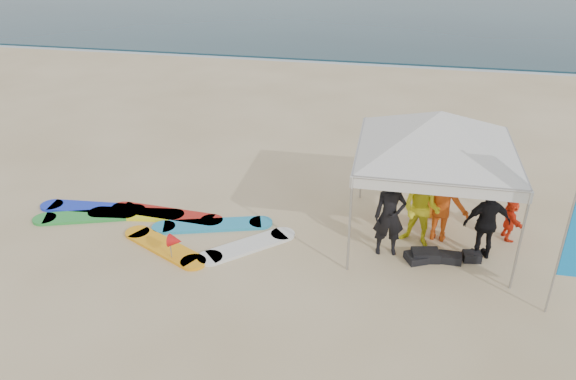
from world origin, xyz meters
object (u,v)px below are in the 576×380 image
(person_black_a, at_px, (390,216))
(surfboard_spread, at_px, (156,223))
(person_orange_a, at_px, (442,202))
(marker_pennant, at_px, (175,241))
(person_black_b, at_px, (487,223))
(person_yellow, at_px, (421,210))
(person_seated, at_px, (510,219))
(person_orange_b, at_px, (436,187))
(canopy_tent, at_px, (442,112))

(person_black_a, bearing_deg, surfboard_spread, 168.98)
(person_orange_a, distance_m, marker_pennant, 5.75)
(person_black_a, relative_size, person_black_b, 1.08)
(marker_pennant, bearing_deg, person_yellow, 18.63)
(person_black_a, relative_size, person_orange_a, 0.99)
(person_yellow, relative_size, person_seated, 1.72)
(surfboard_spread, bearing_deg, person_yellow, 3.37)
(person_seated, relative_size, marker_pennant, 1.56)
(person_yellow, distance_m, surfboard_spread, 6.01)
(person_yellow, relative_size, surfboard_spread, 0.28)
(person_yellow, xyz_separation_m, person_orange_b, (0.35, 1.29, -0.06))
(person_black_b, height_order, marker_pennant, person_black_b)
(person_black_b, bearing_deg, person_orange_b, -71.40)
(person_orange_a, xyz_separation_m, marker_pennant, (-5.38, -1.99, -0.42))
(person_black_a, distance_m, person_orange_a, 1.36)
(person_black_b, distance_m, marker_pennant, 6.42)
(marker_pennant, bearing_deg, person_orange_a, 20.33)
(marker_pennant, distance_m, surfboard_spread, 1.72)
(person_yellow, height_order, person_orange_b, person_yellow)
(person_seated, distance_m, marker_pennant, 7.26)
(person_orange_b, distance_m, surfboard_spread, 6.56)
(person_yellow, relative_size, person_black_b, 1.03)
(person_black_b, relative_size, surfboard_spread, 0.27)
(person_black_a, xyz_separation_m, person_black_b, (1.97, 0.22, -0.07))
(person_black_b, bearing_deg, person_yellow, -24.36)
(person_black_a, distance_m, person_yellow, 0.80)
(person_yellow, relative_size, person_orange_a, 0.94)
(surfboard_spread, bearing_deg, person_orange_b, 14.62)
(surfboard_spread, bearing_deg, person_seated, 6.93)
(person_black_a, bearing_deg, person_seated, 12.74)
(person_black_a, xyz_separation_m, surfboard_spread, (-5.30, 0.12, -0.86))
(person_yellow, height_order, person_black_b, person_yellow)
(person_seated, relative_size, canopy_tent, 0.22)
(person_orange_a, xyz_separation_m, person_seated, (1.52, 0.28, -0.42))
(surfboard_spread, bearing_deg, person_black_a, -1.30)
(person_yellow, height_order, person_seated, person_yellow)
(person_seated, bearing_deg, person_black_a, 102.32)
(person_orange_a, xyz_separation_m, person_orange_b, (-0.10, 0.96, -0.12))
(person_orange_b, relative_size, canopy_tent, 0.35)
(person_yellow, bearing_deg, surfboard_spread, -156.17)
(person_orange_a, bearing_deg, canopy_tent, 13.33)
(canopy_tent, bearing_deg, person_orange_a, 2.30)
(person_black_a, bearing_deg, person_orange_a, 26.42)
(person_black_a, xyz_separation_m, person_yellow, (0.65, 0.47, -0.04))
(person_black_a, relative_size, canopy_tent, 0.40)
(person_orange_b, bearing_deg, person_orange_a, 110.27)
(canopy_tent, xyz_separation_m, surfboard_spread, (-6.13, -0.67, -2.92))
(person_black_a, bearing_deg, person_black_b, -3.36)
(person_yellow, bearing_deg, person_orange_a, 56.79)
(surfboard_spread, bearing_deg, marker_pennant, -52.05)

